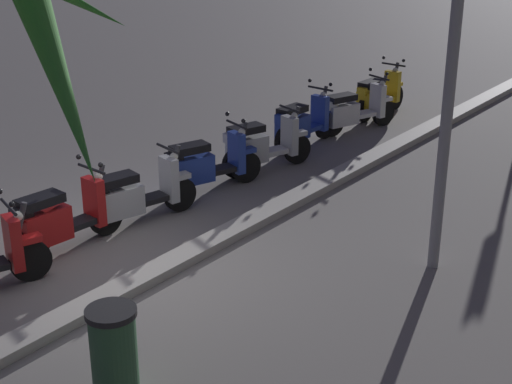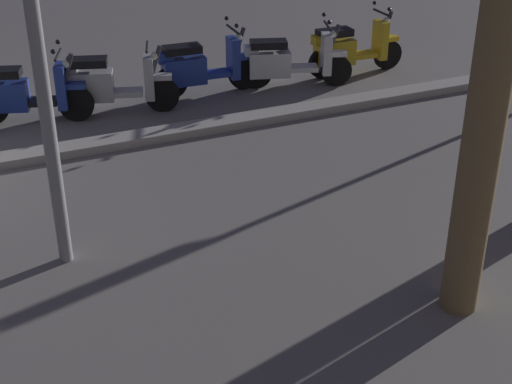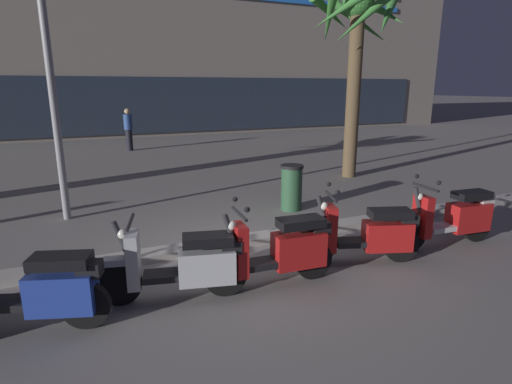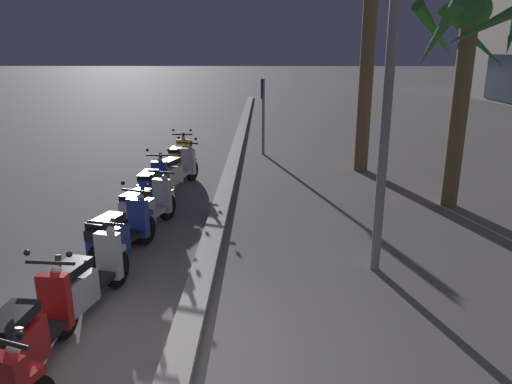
# 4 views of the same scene
# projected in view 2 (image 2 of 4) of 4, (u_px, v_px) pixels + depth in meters

# --- Properties ---
(scooter_yellow_last_in_row) EXTENTS (1.82, 0.56, 1.17)m
(scooter_yellow_last_in_row) POSITION_uv_depth(u_px,v_px,m) (349.00, 49.00, 12.92)
(scooter_yellow_last_in_row) COLOR black
(scooter_yellow_last_in_row) RESTS_ON ground
(scooter_white_far_back) EXTENTS (1.80, 0.83, 1.17)m
(scooter_white_far_back) POSITION_uv_depth(u_px,v_px,m) (288.00, 61.00, 12.35)
(scooter_white_far_back) COLOR black
(scooter_white_far_back) RESTS_ON ground
(scooter_blue_second_in_line) EXTENTS (1.76, 0.56, 1.17)m
(scooter_blue_second_in_line) POSITION_uv_depth(u_px,v_px,m) (200.00, 67.00, 12.03)
(scooter_blue_second_in_line) COLOR black
(scooter_blue_second_in_line) RESTS_ON ground
(scooter_silver_lead_nearest) EXTENTS (1.75, 0.80, 1.04)m
(scooter_silver_lead_nearest) POSITION_uv_depth(u_px,v_px,m) (109.00, 84.00, 11.30)
(scooter_silver_lead_nearest) COLOR black
(scooter_silver_lead_nearest) RESTS_ON ground
(scooter_blue_mid_centre) EXTENTS (1.70, 0.80, 1.17)m
(scooter_blue_mid_centre) POSITION_uv_depth(u_px,v_px,m) (23.00, 93.00, 10.96)
(scooter_blue_mid_centre) COLOR black
(scooter_blue_mid_centre) RESTS_ON ground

